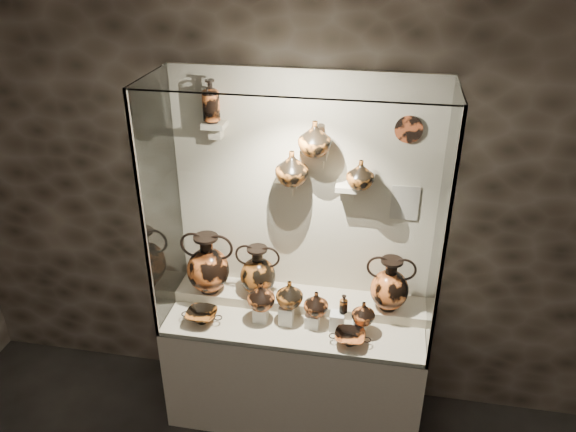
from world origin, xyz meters
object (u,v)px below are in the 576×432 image
object	(u,v)px
ovoid_vase_a	(292,168)
jug_b	(290,294)
lekythos_tall	(211,99)
ovoid_vase_b	(315,138)
amphora_mid	(258,271)
amphora_right	(390,284)
amphora_left	(208,263)
kylix_right	(350,338)
jug_c	(316,303)
kylix_left	(202,315)
lekythos_small	(344,303)
jug_a	(261,296)
jug_e	(363,313)
ovoid_vase_c	(360,174)

from	to	relation	value
ovoid_vase_a	jug_b	bearing A→B (deg)	-75.52
lekythos_tall	ovoid_vase_b	size ratio (longest dim) A/B	1.39
lekythos_tall	ovoid_vase_b	world-z (taller)	lekythos_tall
amphora_mid	ovoid_vase_a	distance (m)	0.78
amphora_right	amphora_left	bearing A→B (deg)	164.20
kylix_right	jug_b	bearing A→B (deg)	170.98
jug_c	lekythos_tall	bearing A→B (deg)	-176.55
kylix_left	ovoid_vase_a	distance (m)	1.13
lekythos_small	lekythos_tall	world-z (taller)	lekythos_tall
amphora_mid	kylix_right	distance (m)	0.76
kylix_left	lekythos_tall	distance (m)	1.38
kylix_right	ovoid_vase_b	world-z (taller)	ovoid_vase_b
jug_c	kylix_left	world-z (taller)	jug_c
lekythos_tall	kylix_left	bearing A→B (deg)	-85.66
jug_a	kylix_left	bearing A→B (deg)	-151.03
amphora_mid	jug_e	size ratio (longest dim) A/B	2.33
amphora_right	ovoid_vase_a	world-z (taller)	ovoid_vase_a
kylix_left	lekythos_small	bearing A→B (deg)	6.12
jug_b	jug_e	size ratio (longest dim) A/B	1.18
jug_c	lekythos_tall	xyz separation A→B (m)	(-0.70, 0.27, 1.21)
amphora_mid	amphora_right	bearing A→B (deg)	20.22
kylix_left	kylix_right	distance (m)	0.97
amphora_left	ovoid_vase_a	size ratio (longest dim) A/B	2.02
amphora_mid	jug_c	xyz separation A→B (m)	(0.42, -0.18, -0.08)
jug_e	ovoid_vase_b	bearing A→B (deg)	122.90
amphora_right	jug_e	bearing A→B (deg)	-143.80
lekythos_tall	ovoid_vase_c	bearing A→B (deg)	7.80
lekythos_small	jug_b	bearing A→B (deg)	173.82
jug_e	lekythos_small	size ratio (longest dim) A/B	1.04
amphora_right	lekythos_small	bearing A→B (deg)	-165.02
amphora_mid	lekythos_tall	distance (m)	1.17
kylix_left	ovoid_vase_b	xyz separation A→B (m)	(0.67, 0.33, 1.14)
amphora_right	jug_e	world-z (taller)	amphora_right
jug_c	kylix_left	distance (m)	0.75
amphora_mid	lekythos_small	world-z (taller)	amphora_mid
ovoid_vase_a	kylix_right	bearing A→B (deg)	-33.32
kylix_right	jug_c	bearing A→B (deg)	158.97
jug_b	lekythos_tall	size ratio (longest dim) A/B	0.63
kylix_right	jug_a	bearing A→B (deg)	178.83
lekythos_small	kylix_left	world-z (taller)	lekythos_small
jug_b	lekythos_small	distance (m)	0.35
jug_e	lekythos_tall	world-z (taller)	lekythos_tall
amphora_mid	kylix_left	world-z (taller)	amphora_mid
kylix_left	ovoid_vase_c	world-z (taller)	ovoid_vase_c
jug_e	ovoid_vase_b	xyz separation A→B (m)	(-0.37, 0.25, 1.03)
kylix_right	kylix_left	bearing A→B (deg)	-171.15
jug_b	jug_c	distance (m)	0.18
ovoid_vase_c	lekythos_tall	bearing A→B (deg)	-173.37
amphora_mid	amphora_left	bearing A→B (deg)	-154.44
jug_a	jug_b	bearing A→B (deg)	22.16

